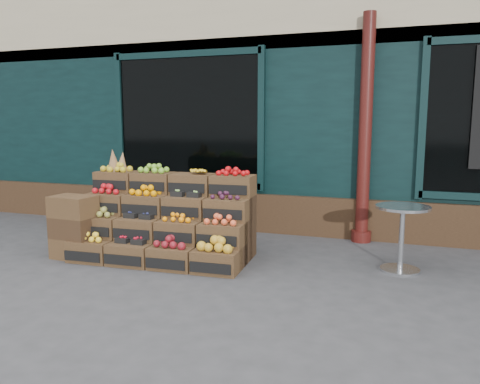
% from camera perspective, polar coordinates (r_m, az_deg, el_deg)
% --- Properties ---
extents(ground, '(60.00, 60.00, 0.00)m').
position_cam_1_polar(ground, '(5.35, -0.41, -10.21)').
color(ground, '#3A3A3C').
rests_on(ground, ground).
extents(shop_facade, '(12.00, 6.24, 4.80)m').
position_cam_1_polar(shop_facade, '(10.06, 9.48, 12.32)').
color(shop_facade, black).
rests_on(shop_facade, ground).
extents(crate_display, '(2.22, 1.17, 1.36)m').
position_cam_1_polar(crate_display, '(6.08, -8.99, -3.91)').
color(crate_display, '#47311C').
rests_on(crate_display, ground).
extents(spare_crates, '(0.56, 0.40, 0.80)m').
position_cam_1_polar(spare_crates, '(6.30, -19.57, -4.05)').
color(spare_crates, '#47311C').
rests_on(spare_crates, ground).
extents(bistro_table, '(0.61, 0.61, 0.77)m').
position_cam_1_polar(bistro_table, '(5.71, 19.13, -4.48)').
color(bistro_table, silver).
rests_on(bistro_table, ground).
extents(shopkeeper, '(0.82, 0.64, 2.00)m').
position_cam_1_polar(shopkeeper, '(8.33, -5.62, 3.55)').
color(shopkeeper, '#164D17').
rests_on(shopkeeper, ground).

